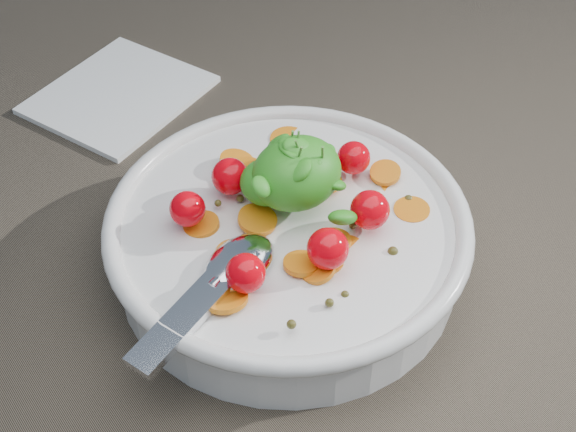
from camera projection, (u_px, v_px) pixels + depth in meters
ground at (268, 261)px, 0.64m from camera, size 6.00×6.00×0.00m
bowl at (288, 237)px, 0.61m from camera, size 0.30×0.28×0.12m
napkin at (119, 95)px, 0.79m from camera, size 0.19×0.18×0.01m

